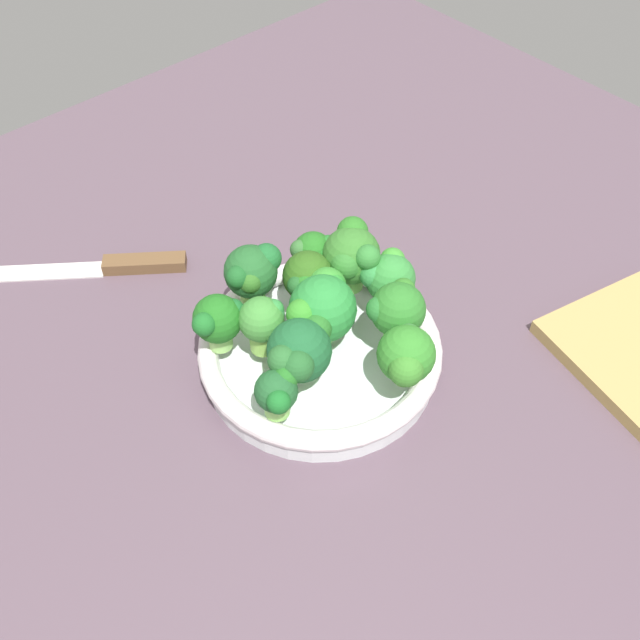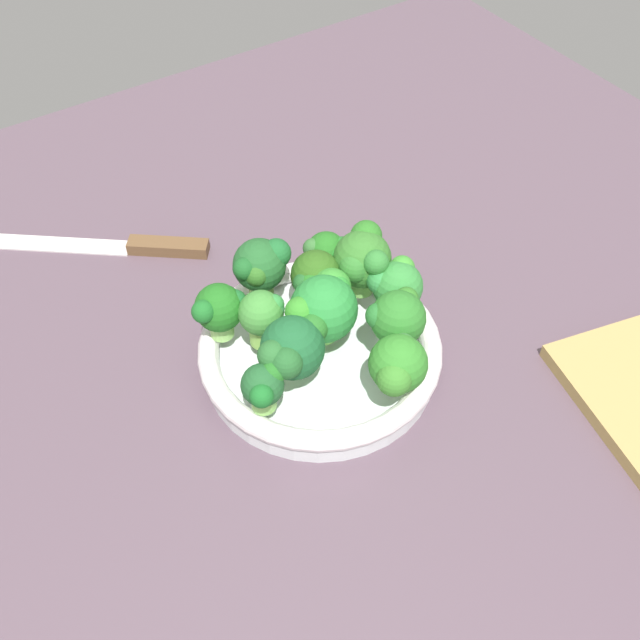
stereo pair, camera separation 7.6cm
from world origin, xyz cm
name	(u,v)px [view 1 (the left image)]	position (x,y,z in cm)	size (l,w,h in cm)	color
ground_plane	(364,381)	(0.00, 0.00, -1.25)	(130.00, 130.00, 2.50)	#594652
bowl	(320,352)	(-3.99, -2.70, 2.00)	(25.03, 25.03, 3.92)	white
broccoli_floret_0	(299,351)	(-1.76, -7.27, 7.77)	(6.42, 7.99, 6.78)	#87CB5E
broccoli_floret_1	(252,273)	(-12.39, -4.48, 8.47)	(5.53, 6.57, 7.35)	#7FB74D
broccoli_floret_2	(388,277)	(-3.34, 6.04, 7.62)	(5.30, 5.37, 6.26)	#9CD670
broccoli_floret_3	(279,391)	(0.27, -11.39, 7.16)	(4.51, 4.50, 5.36)	#88CD5F
broccoli_floret_4	(263,321)	(-6.98, -7.40, 7.72)	(4.54, 4.58, 6.40)	#86C24D
broccoli_floret_5	(403,358)	(5.27, -0.55, 7.67)	(5.86, 5.62, 6.54)	#89C757
broccoli_floret_6	(218,320)	(-10.03, -10.58, 7.70)	(4.91, 5.88, 6.34)	#98D56C
broccoli_floret_7	(315,253)	(-11.30, 3.08, 7.26)	(5.07, 5.04, 5.62)	#89C066
broccoli_floret_8	(352,255)	(-7.55, 4.86, 8.50)	(6.91, 6.31, 7.58)	#82C95A
broccoli_floret_9	(323,305)	(-4.62, -1.80, 7.94)	(7.12, 8.26, 7.33)	#7DC353
broccoli_floret_10	(396,310)	(0.79, 3.02, 8.17)	(5.49, 5.78, 7.12)	#7CC258
broccoli_floret_11	(306,280)	(-8.62, -0.53, 7.64)	(5.47, 5.37, 6.33)	#84B75B
knife	(104,266)	(-31.45, -12.14, 0.55)	(18.16, 22.52, 1.50)	silver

